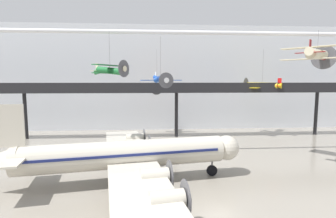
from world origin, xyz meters
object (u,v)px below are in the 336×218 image
Objects in this scene: suspended_plane_blue_trainer at (161,79)px; suspended_plane_green_biplane at (110,70)px; suspended_plane_yellow_lowwing at (262,86)px; suspended_plane_cream_biplane at (317,54)px; suspended_plane_orange_highwing at (157,88)px; airliner_silver_main at (123,155)px.

suspended_plane_green_biplane is at bearing -78.99° from suspended_plane_blue_trainer.
suspended_plane_green_biplane is 0.66× the size of suspended_plane_yellow_lowwing.
suspended_plane_cream_biplane is (20.38, -6.45, 3.20)m from suspended_plane_blue_trainer.
suspended_plane_orange_highwing is at bearing 89.32° from suspended_plane_cream_biplane.
suspended_plane_orange_highwing is 16.08m from suspended_plane_blue_trainer.
suspended_plane_orange_highwing is at bearing 163.15° from suspended_plane_blue_trainer.
suspended_plane_orange_highwing is at bearing 32.33° from suspended_plane_yellow_lowwing.
airliner_silver_main is 28.11m from suspended_plane_cream_biplane.
airliner_silver_main is 3.52× the size of suspended_plane_orange_highwing.
suspended_plane_orange_highwing is at bearing 70.63° from airliner_silver_main.
suspended_plane_cream_biplane is (-1.34, -19.60, 4.60)m from suspended_plane_yellow_lowwing.
suspended_plane_yellow_lowwing is (28.72, 16.91, -2.50)m from suspended_plane_green_biplane.
suspended_plane_green_biplane is at bearing -14.96° from suspended_plane_orange_highwing.
suspended_plane_yellow_lowwing reaches higher than suspended_plane_orange_highwing.
suspended_plane_green_biplane reaches higher than suspended_plane_orange_highwing.
suspended_plane_cream_biplane is at bearing 55.17° from suspended_plane_blue_trainer.
suspended_plane_cream_biplane reaches higher than airliner_silver_main.
suspended_plane_cream_biplane is (20.50, -22.41, 5.16)m from suspended_plane_orange_highwing.
suspended_plane_green_biplane is 27.58m from suspended_plane_cream_biplane.
airliner_silver_main is at bearing -40.58° from suspended_plane_blue_trainer.
airliner_silver_main is at bearing -5.45° from suspended_plane_orange_highwing.
suspended_plane_blue_trainer is 8.01m from suspended_plane_green_biplane.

